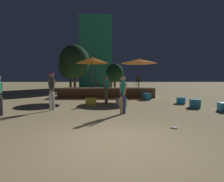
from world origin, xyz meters
name	(u,v)px	position (x,y,z in m)	size (l,w,h in m)	color
ground_plane	(114,142)	(0.00, 0.00, 0.00)	(120.00, 120.00, 0.00)	tan
wooden_deck	(107,92)	(-0.40, 10.56, 0.37)	(7.81, 2.22, 0.82)	brown
patio_umbrella_0	(92,60)	(-1.47, 9.17, 2.96)	(2.46, 2.46, 3.28)	brown
patio_umbrella_1	(139,61)	(2.14, 9.34, 2.90)	(2.79, 2.79, 3.16)	brown
cube_seat_0	(91,102)	(-1.23, 5.91, 0.22)	(0.59, 0.59, 0.45)	yellow
cube_seat_1	(224,107)	(5.51, 4.07, 0.21)	(0.51, 0.51, 0.41)	#2D9EDB
cube_seat_2	(181,100)	(4.37, 6.56, 0.19)	(0.58, 0.58, 0.38)	#2D9EDB
cube_seat_3	(121,102)	(0.53, 5.47, 0.25)	(0.63, 0.63, 0.49)	white
cube_seat_4	(195,103)	(4.55, 5.10, 0.23)	(0.64, 0.64, 0.45)	#2D9EDB
cube_seat_5	(147,96)	(2.60, 8.47, 0.24)	(0.60, 0.60, 0.48)	#2D9EDB
person_0	(123,93)	(0.47, 3.46, 0.93)	(0.35, 0.45, 1.71)	tan
person_1	(52,89)	(-3.01, 4.35, 1.09)	(0.52, 0.40, 1.87)	white
person_4	(106,89)	(-0.35, 6.80, 0.93)	(0.49, 0.28, 1.71)	#997051
bistro_chair_0	(138,81)	(2.28, 10.57, 1.37)	(0.48, 0.48, 0.90)	#2D3338
bistro_chair_1	(96,81)	(-1.35, 10.82, 1.37)	(0.48, 0.47, 0.90)	#1E4C47
bistro_chair_2	(112,81)	(0.03, 11.10, 1.37)	(0.47, 0.47, 0.90)	#1E4C47
frisbee_disc	(174,127)	(1.99, 1.23, 0.02)	(0.23, 0.23, 0.03)	white
background_tree_0	(74,62)	(-4.17, 15.83, 3.46)	(3.43, 3.43, 5.35)	#3D2B1C
background_tree_1	(115,73)	(0.55, 20.16, 2.27)	(2.39, 2.39, 3.59)	#3D2B1C
background_tree_2	(70,66)	(-5.11, 17.80, 3.04)	(2.87, 2.87, 4.62)	#3D2B1C
distant_building	(96,53)	(-2.49, 25.79, 5.87)	(5.40, 3.16, 11.73)	teal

